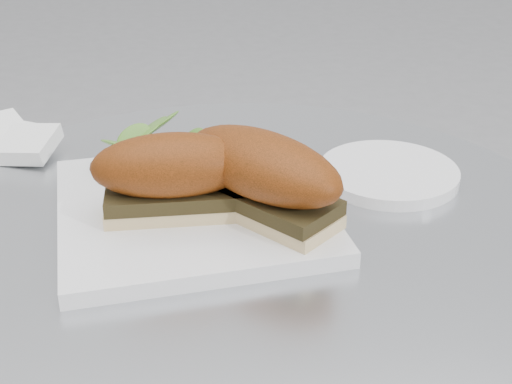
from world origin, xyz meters
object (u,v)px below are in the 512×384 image
plate (192,209)px  saucer (388,173)px  sandwich_right (262,174)px  sandwich_left (172,174)px

plate → saucer: 0.22m
sandwich_right → saucer: 0.18m
sandwich_right → plate: bearing=-156.5°
plate → sandwich_left: bearing=-130.7°
sandwich_right → saucer: sandwich_right is taller
sandwich_left → sandwich_right: same height
sandwich_left → plate: bearing=52.7°
sandwich_right → saucer: bearing=78.8°
sandwich_left → sandwich_right: 0.08m
sandwich_left → saucer: (0.24, 0.07, -0.05)m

